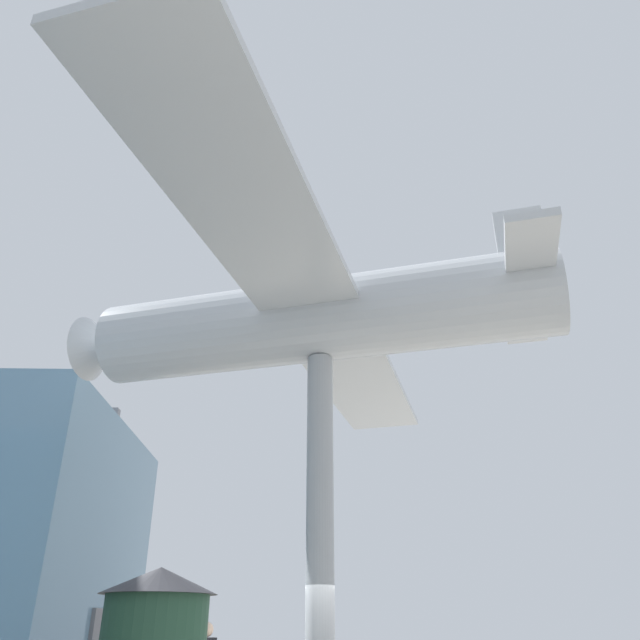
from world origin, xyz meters
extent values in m
cylinder|color=#999EA3|center=(0.00, 0.00, 3.68)|extent=(0.58, 0.58, 7.36)
cylinder|color=#B2B7BC|center=(0.00, 0.00, 8.36)|extent=(5.13, 11.07, 2.00)
cube|color=#B2B7BC|center=(0.00, 0.00, 8.36)|extent=(17.61, 7.44, 0.18)
cube|color=#B2B7BC|center=(-1.42, -4.61, 8.51)|extent=(5.71, 2.62, 0.18)
cube|color=#B2B7BC|center=(-1.42, -4.61, 9.58)|extent=(0.50, 1.10, 2.04)
cone|color=#B2B7BC|center=(1.74, 5.67, 8.36)|extent=(1.89, 1.36, 1.70)
sphere|color=black|center=(1.93, 6.27, 8.36)|extent=(0.44, 0.44, 0.44)
sphere|color=beige|center=(0.39, 2.23, 1.72)|extent=(0.28, 0.28, 0.28)
cone|color=#2D2D33|center=(-6.84, 1.72, 2.14)|extent=(1.12, 1.12, 0.24)
camera|label=1|loc=(-13.36, 0.35, 1.72)|focal=35.00mm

